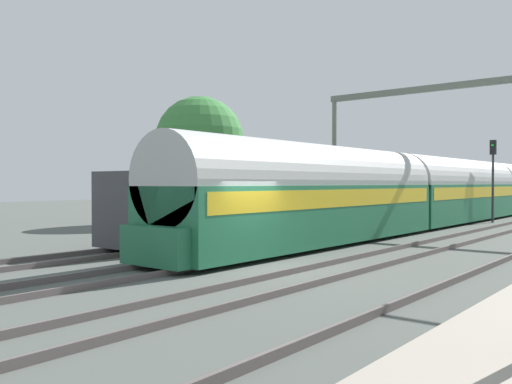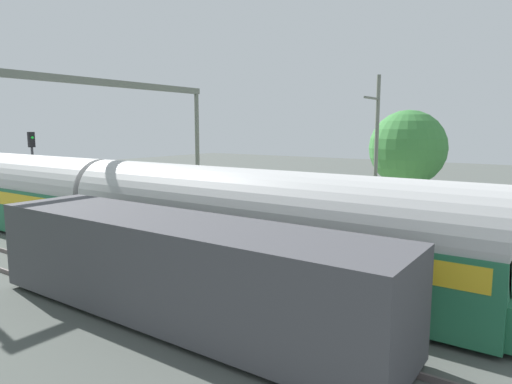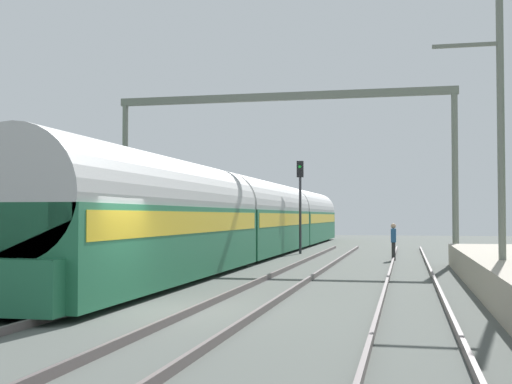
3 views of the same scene
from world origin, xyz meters
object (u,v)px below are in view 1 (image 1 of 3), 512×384
Objects in this scene: freight_car at (239,205)px; catenary_gantry at (462,119)px; passenger_train at (456,191)px; railway_signal_far at (493,170)px.

catenary_gantry is at bearing 63.18° from freight_car.
catenary_gantry is (1.94, -4.93, 3.90)m from passenger_train.
passenger_train is 9.62× the size of railway_signal_far.
railway_signal_far is 0.32× the size of catenary_gantry.
catenary_gantry reaches higher than railway_signal_far.
freight_car is 18.47m from railway_signal_far.
freight_car is 2.54× the size of railway_signal_far.
railway_signal_far is 6.49m from catenary_gantry.
catenary_gantry reaches higher than passenger_train.
catenary_gantry is (5.81, 11.50, 4.40)m from freight_car.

